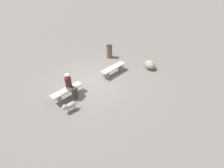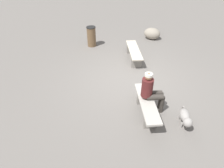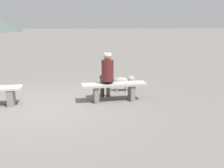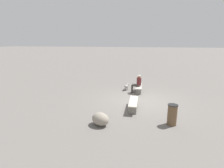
{
  "view_description": "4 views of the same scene",
  "coord_description": "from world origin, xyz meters",
  "px_view_note": "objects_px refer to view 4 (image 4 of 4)",
  "views": [
    {
      "loc": [
        4.44,
        6.3,
        5.26
      ],
      "look_at": [
        -0.3,
        1.3,
        0.36
      ],
      "focal_mm": 26.42,
      "sensor_mm": 36.0,
      "label": 1
    },
    {
      "loc": [
        5.63,
        -0.76,
        3.92
      ],
      "look_at": [
        1.09,
        -0.7,
        0.61
      ],
      "focal_mm": 31.45,
      "sensor_mm": 36.0,
      "label": 2
    },
    {
      "loc": [
        0.8,
        -5.88,
        1.94
      ],
      "look_at": [
        1.66,
        0.33,
        0.43
      ],
      "focal_mm": 39.92,
      "sensor_mm": 36.0,
      "label": 3
    },
    {
      "loc": [
        -9.9,
        -0.75,
        3.41
      ],
      "look_at": [
        1.5,
        2.08,
        0.53
      ],
      "focal_mm": 27.77,
      "sensor_mm": 36.0,
      "label": 4
    }
  ],
  "objects_px": {
    "seated_person": "(137,83)",
    "boulder": "(100,119)",
    "dog": "(127,86)",
    "bench_left": "(133,103)",
    "trash_bin": "(172,115)",
    "bench_right": "(139,88)"
  },
  "relations": [
    {
      "from": "seated_person",
      "to": "trash_bin",
      "type": "distance_m",
      "value": 4.73
    },
    {
      "from": "bench_left",
      "to": "dog",
      "type": "bearing_deg",
      "value": 11.15
    },
    {
      "from": "seated_person",
      "to": "trash_bin",
      "type": "height_order",
      "value": "seated_person"
    },
    {
      "from": "trash_bin",
      "to": "boulder",
      "type": "bearing_deg",
      "value": 104.68
    },
    {
      "from": "seated_person",
      "to": "boulder",
      "type": "xyz_separation_m",
      "value": [
        -5.08,
        1.0,
        -0.44
      ]
    },
    {
      "from": "bench_left",
      "to": "bench_right",
      "type": "distance_m",
      "value": 3.15
    },
    {
      "from": "dog",
      "to": "boulder",
      "type": "xyz_separation_m",
      "value": [
        -5.69,
        0.18,
        -0.03
      ]
    },
    {
      "from": "bench_left",
      "to": "trash_bin",
      "type": "relative_size",
      "value": 1.97
    },
    {
      "from": "dog",
      "to": "trash_bin",
      "type": "height_order",
      "value": "trash_bin"
    },
    {
      "from": "bench_left",
      "to": "boulder",
      "type": "bearing_deg",
      "value": 148.41
    },
    {
      "from": "seated_person",
      "to": "trash_bin",
      "type": "xyz_separation_m",
      "value": [
        -4.32,
        -1.91,
        -0.26
      ]
    },
    {
      "from": "boulder",
      "to": "dog",
      "type": "bearing_deg",
      "value": -1.77
    },
    {
      "from": "seated_person",
      "to": "boulder",
      "type": "height_order",
      "value": "seated_person"
    },
    {
      "from": "bench_left",
      "to": "dog",
      "type": "height_order",
      "value": "same"
    },
    {
      "from": "bench_right",
      "to": "boulder",
      "type": "bearing_deg",
      "value": 164.61
    },
    {
      "from": "bench_right",
      "to": "trash_bin",
      "type": "xyz_separation_m",
      "value": [
        -4.49,
        -1.8,
        0.11
      ]
    },
    {
      "from": "trash_bin",
      "to": "bench_left",
      "type": "bearing_deg",
      "value": 53.14
    },
    {
      "from": "bench_left",
      "to": "boulder",
      "type": "relative_size",
      "value": 2.22
    },
    {
      "from": "dog",
      "to": "boulder",
      "type": "bearing_deg",
      "value": -176.44
    },
    {
      "from": "dog",
      "to": "boulder",
      "type": "height_order",
      "value": "boulder"
    },
    {
      "from": "bench_right",
      "to": "seated_person",
      "type": "xyz_separation_m",
      "value": [
        -0.17,
        0.1,
        0.38
      ]
    },
    {
      "from": "bench_left",
      "to": "trash_bin",
      "type": "xyz_separation_m",
      "value": [
        -1.34,
        -1.79,
        0.14
      ]
    }
  ]
}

